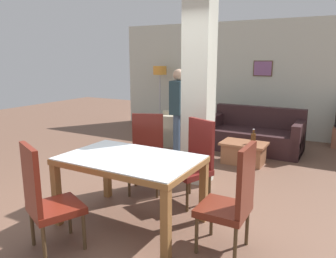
% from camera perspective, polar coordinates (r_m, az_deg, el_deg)
% --- Properties ---
extents(ground_plane, '(18.00, 18.00, 0.00)m').
position_cam_1_polar(ground_plane, '(3.92, -6.35, -15.81)').
color(ground_plane, brown).
extents(back_wall, '(7.20, 0.09, 2.70)m').
position_cam_1_polar(back_wall, '(8.14, 14.77, 8.44)').
color(back_wall, beige).
rests_on(back_wall, ground_plane).
extents(divider_pillar, '(0.40, 0.35, 2.70)m').
position_cam_1_polar(divider_pillar, '(4.79, 5.35, 6.34)').
color(divider_pillar, beige).
rests_on(divider_pillar, ground_plane).
extents(dining_table, '(1.50, 0.97, 0.78)m').
position_cam_1_polar(dining_table, '(3.67, -6.58, -7.31)').
color(dining_table, brown).
rests_on(dining_table, ground_plane).
extents(dining_chair_far_left, '(0.60, 0.60, 1.08)m').
position_cam_1_polar(dining_chair_far_left, '(4.60, -3.76, -3.95)').
color(dining_chair_far_left, maroon).
rests_on(dining_chair_far_left, ground_plane).
extents(dining_chair_head_right, '(0.46, 0.46, 1.08)m').
position_cam_1_polar(dining_chair_head_right, '(3.20, 11.27, -11.67)').
color(dining_chair_head_right, '#602215').
rests_on(dining_chair_head_right, ground_plane).
extents(dining_chair_far_right, '(0.60, 0.60, 1.08)m').
position_cam_1_polar(dining_chair_far_right, '(4.24, 4.60, -5.39)').
color(dining_chair_far_right, maroon).
rests_on(dining_chair_far_right, ground_plane).
extents(dining_chair_near_left, '(0.61, 0.61, 1.08)m').
position_cam_1_polar(dining_chair_near_left, '(3.36, -20.57, -11.05)').
color(dining_chair_near_left, maroon).
rests_on(dining_chair_near_left, ground_plane).
extents(sofa, '(1.85, 0.93, 0.85)m').
position_cam_1_polar(sofa, '(6.89, 14.83, -1.15)').
color(sofa, '#311C1F').
rests_on(sofa, ground_plane).
extents(armchair, '(1.11, 1.10, 0.88)m').
position_cam_1_polar(armchair, '(7.18, 2.52, -0.10)').
color(armchair, beige).
rests_on(armchair, ground_plane).
extents(coffee_table, '(0.78, 0.53, 0.38)m').
position_cam_1_polar(coffee_table, '(5.97, 13.03, -4.02)').
color(coffee_table, brown).
rests_on(coffee_table, ground_plane).
extents(bottle, '(0.08, 0.08, 0.26)m').
position_cam_1_polar(bottle, '(5.87, 14.62, -1.52)').
color(bottle, '#4C2D14').
rests_on(bottle, coffee_table).
extents(floor_lamp, '(0.35, 0.35, 1.63)m').
position_cam_1_polar(floor_lamp, '(8.73, -1.42, 9.23)').
color(floor_lamp, '#B7B7BC').
rests_on(floor_lamp, ground_plane).
extents(standing_person, '(0.23, 0.39, 1.64)m').
position_cam_1_polar(standing_person, '(6.24, 1.85, 4.01)').
color(standing_person, '#374A64').
rests_on(standing_person, ground_plane).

